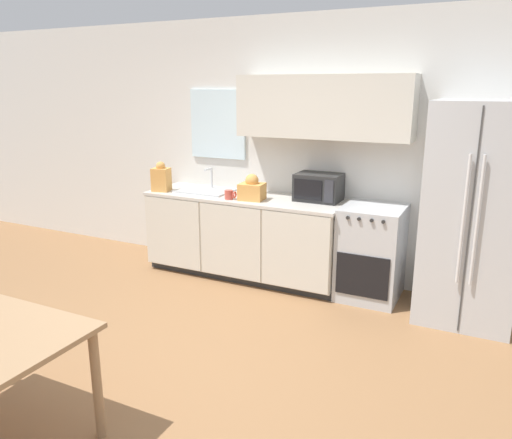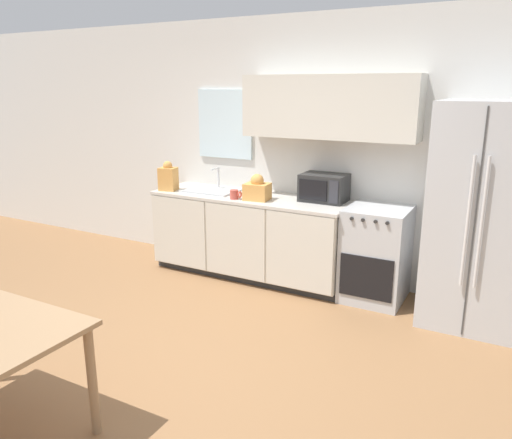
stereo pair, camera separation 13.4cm
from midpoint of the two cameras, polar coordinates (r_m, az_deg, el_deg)
The scene contains 10 objects.
ground_plane at distance 3.80m, azimuth -9.32°, elevation -17.03°, with size 12.00×12.00×0.00m, color olive.
wall_back at distance 5.24m, azimuth 4.88°, elevation 8.60°, with size 12.00×0.38×2.70m.
kitchen_counter at distance 5.36m, azimuth -1.99°, elevation -1.84°, with size 2.15×0.68×0.88m.
oven_range at distance 4.92m, azimuth 12.26°, elevation -3.71°, with size 0.57×0.63×0.90m.
refrigerator at distance 4.60m, azimuth 22.79°, elevation 0.58°, with size 0.78×0.79×1.89m.
kitchen_sink at distance 5.50m, azimuth -6.56°, elevation 3.37°, with size 0.59×0.39×0.24m.
microwave at distance 5.04m, azimuth 6.41°, elevation 3.69°, with size 0.45×0.34×0.27m.
coffee_mug at distance 5.09m, azimuth -3.80°, elevation 2.85°, with size 0.12×0.09×0.10m.
grocery_bag_0 at distance 5.05m, azimuth -1.23°, elevation 3.49°, with size 0.27×0.23×0.26m.
grocery_bag_1 at distance 5.58m, azimuth -11.46°, elevation 4.67°, with size 0.21×0.19×0.32m.
Camera 1 is at (1.87, -2.61, 2.00)m, focal length 35.00 mm.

